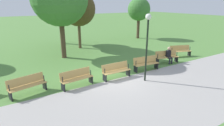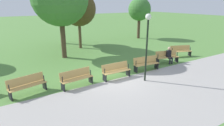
{
  "view_description": "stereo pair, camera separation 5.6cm",
  "coord_description": "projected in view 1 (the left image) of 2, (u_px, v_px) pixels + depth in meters",
  "views": [
    {
      "loc": [
        5.63,
        8.61,
        4.28
      ],
      "look_at": [
        0.0,
        -0.54,
        0.8
      ],
      "focal_mm": 30.18,
      "sensor_mm": 36.0,
      "label": 1
    },
    {
      "loc": [
        5.58,
        8.64,
        4.28
      ],
      "look_at": [
        0.0,
        -0.54,
        0.8
      ],
      "focal_mm": 30.18,
      "sensor_mm": 36.0,
      "label": 2
    }
  ],
  "objects": [
    {
      "name": "ground_plane",
      "position": [
        117.0,
        78.0,
        11.1
      ],
      "size": [
        120.0,
        120.0,
        0.0
      ],
      "primitive_type": "plane",
      "color": "#54843D"
    },
    {
      "name": "path_paving",
      "position": [
        150.0,
        98.0,
        8.76
      ],
      "size": [
        28.77,
        5.63,
        0.01
      ],
      "primitive_type": "cube",
      "color": "#A39E99",
      "rests_on": "ground"
    },
    {
      "name": "bench_0",
      "position": [
        180.0,
        51.0,
        15.51
      ],
      "size": [
        1.81,
        1.03,
        0.89
      ],
      "rotation": [
        0.0,
        0.0,
        -0.34
      ],
      "color": "tan",
      "rests_on": "ground"
    },
    {
      "name": "bench_1",
      "position": [
        167.0,
        57.0,
        13.82
      ],
      "size": [
        1.82,
        0.85,
        0.89
      ],
      "rotation": [
        0.0,
        0.0,
        -0.23
      ],
      "color": "tan",
      "rests_on": "ground"
    },
    {
      "name": "bench_2",
      "position": [
        146.0,
        63.0,
        12.32
      ],
      "size": [
        1.8,
        0.67,
        0.89
      ],
      "rotation": [
        0.0,
        0.0,
        -0.11
      ],
      "color": "tan",
      "rests_on": "ground"
    },
    {
      "name": "bench_3",
      "position": [
        116.0,
        70.0,
        11.01
      ],
      "size": [
        1.76,
        0.47,
        0.89
      ],
      "color": "tan",
      "rests_on": "ground"
    },
    {
      "name": "bench_4",
      "position": [
        77.0,
        78.0,
        9.92
      ],
      "size": [
        1.8,
        0.67,
        0.89
      ],
      "rotation": [
        0.0,
        0.0,
        0.11
      ],
      "color": "tan",
      "rests_on": "ground"
    },
    {
      "name": "bench_5",
      "position": [
        27.0,
        85.0,
        9.07
      ],
      "size": [
        1.82,
        0.85,
        0.89
      ],
      "rotation": [
        0.0,
        0.0,
        0.23
      ],
      "color": "tan",
      "rests_on": "ground"
    },
    {
      "name": "person_seated",
      "position": [
        169.0,
        55.0,
        13.67
      ],
      "size": [
        0.41,
        0.57,
        1.2
      ],
      "rotation": [
        0.0,
        0.0,
        -0.23
      ],
      "color": "black",
      "rests_on": "ground"
    },
    {
      "name": "tree_0",
      "position": [
        61.0,
        4.0,
        19.15
      ],
      "size": [
        2.48,
        2.48,
        5.44
      ],
      "color": "brown",
      "rests_on": "ground"
    },
    {
      "name": "tree_3",
      "position": [
        139.0,
        10.0,
        22.46
      ],
      "size": [
        2.68,
        2.68,
        4.82
      ],
      "color": "#4C3828",
      "rests_on": "ground"
    },
    {
      "name": "tree_4",
      "position": [
        78.0,
        9.0,
        17.35
      ],
      "size": [
        3.19,
        3.19,
        5.29
      ],
      "color": "brown",
      "rests_on": "ground"
    },
    {
      "name": "lamp_post",
      "position": [
        147.0,
        35.0,
        9.99
      ],
      "size": [
        0.32,
        0.32,
        3.72
      ],
      "color": "black",
      "rests_on": "ground"
    }
  ]
}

